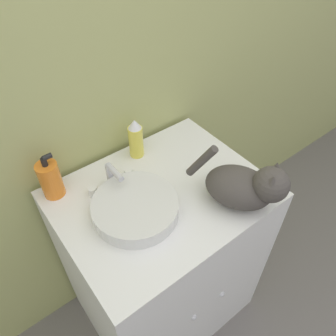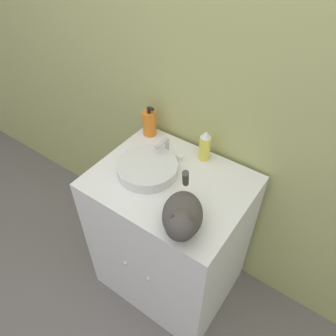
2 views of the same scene
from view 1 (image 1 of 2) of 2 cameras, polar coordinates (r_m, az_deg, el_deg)
wall_back at (r=1.18m, az=-11.59°, el=17.49°), size 6.00×0.05×2.50m
vanity_cabinet at (r=1.53m, az=-0.84°, el=-15.44°), size 0.74×0.60×0.89m
sink_basin at (r=1.10m, az=-5.69°, el=-6.86°), size 0.29×0.29×0.05m
faucet at (r=1.17m, az=-9.80°, el=-1.60°), size 0.18×0.10×0.11m
cat at (r=1.11m, az=13.40°, el=-3.06°), size 0.25×0.34×0.21m
soap_bottle at (r=1.19m, az=-19.79°, el=-1.85°), size 0.07×0.07×0.18m
spray_bottle at (r=1.27m, az=-5.64°, el=5.13°), size 0.06×0.06×0.17m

